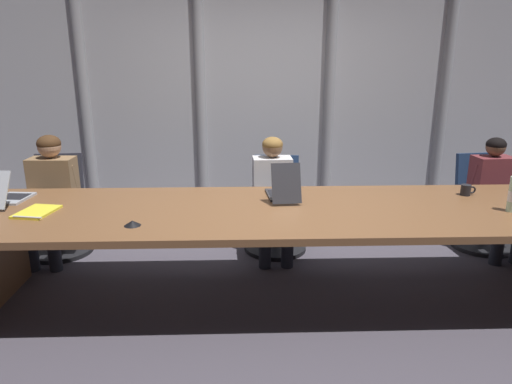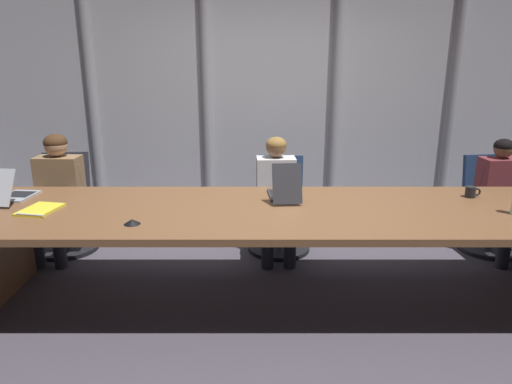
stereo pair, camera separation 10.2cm
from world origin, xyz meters
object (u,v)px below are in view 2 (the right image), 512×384
(laptop_left_mid, at_px, (283,191))
(coffee_mug_near, at_px, (470,192))
(person_left_mid, at_px, (276,191))
(person_left_end, at_px, (56,188))
(spiral_notepad, at_px, (39,210))
(office_chair_center, at_px, (489,215))
(person_center, at_px, (503,193))
(office_chair_left_mid, at_px, (279,216))
(laptop_left_end, at_px, (11,193))
(office_chair_left_end, at_px, (65,215))
(conference_mic_left_side, at_px, (131,222))

(laptop_left_mid, relative_size, coffee_mug_near, 3.69)
(laptop_left_mid, height_order, person_left_mid, person_left_mid)
(person_left_end, height_order, spiral_notepad, person_left_end)
(office_chair_center, relative_size, person_center, 0.82)
(office_chair_left_mid, bearing_deg, office_chair_center, 95.46)
(laptop_left_end, relative_size, laptop_left_mid, 1.05)
(laptop_left_mid, relative_size, person_left_mid, 0.40)
(office_chair_left_end, bearing_deg, person_left_mid, 80.64)
(person_center, bearing_deg, conference_mic_left_side, -72.61)
(person_center, bearing_deg, laptop_left_end, -84.79)
(office_chair_left_end, xyz_separation_m, person_left_end, (0.02, -0.15, 0.31))
(office_chair_center, bearing_deg, laptop_left_end, -86.18)
(office_chair_left_end, xyz_separation_m, office_chair_left_mid, (2.08, -0.00, -0.01))
(laptop_left_end, height_order, person_left_end, person_left_end)
(person_left_end, xyz_separation_m, person_left_mid, (2.02, -0.01, -0.03))
(office_chair_left_mid, bearing_deg, person_center, 90.89)
(office_chair_center, relative_size, person_left_end, 0.79)
(office_chair_left_end, height_order, person_left_end, person_left_end)
(person_left_mid, bearing_deg, spiral_notepad, -63.98)
(person_center, xyz_separation_m, conference_mic_left_side, (-3.09, -1.22, 0.16))
(office_chair_center, xyz_separation_m, conference_mic_left_side, (-3.09, -1.38, 0.44))
(laptop_left_end, bearing_deg, person_left_mid, -66.35)
(office_chair_left_end, bearing_deg, person_left_end, 1.77)
(coffee_mug_near, distance_m, conference_mic_left_side, 2.57)
(office_chair_left_mid, height_order, coffee_mug_near, office_chair_left_mid)
(person_center, relative_size, conference_mic_left_side, 9.96)
(office_chair_left_mid, bearing_deg, coffee_mug_near, 67.59)
(person_center, distance_m, spiral_notepad, 3.94)
(laptop_left_mid, relative_size, person_center, 0.41)
(office_chair_center, bearing_deg, office_chair_left_end, -97.69)
(spiral_notepad, bearing_deg, conference_mic_left_side, -10.18)
(person_left_end, height_order, person_center, person_left_end)
(person_left_mid, bearing_deg, person_left_end, -92.72)
(person_left_mid, bearing_deg, coffee_mug_near, 65.37)
(office_chair_center, distance_m, spiral_notepad, 4.00)
(person_center, xyz_separation_m, coffee_mug_near, (-0.60, -0.61, 0.18))
(office_chair_left_mid, relative_size, coffee_mug_near, 7.37)
(person_left_end, distance_m, spiral_notepad, 1.00)
(laptop_left_end, distance_m, person_center, 4.21)
(person_left_end, bearing_deg, laptop_left_end, -1.40)
(office_chair_center, bearing_deg, person_left_mid, -93.26)
(person_left_end, relative_size, person_center, 1.04)
(laptop_left_mid, distance_m, conference_mic_left_side, 1.18)
(laptop_left_end, bearing_deg, coffee_mug_near, -83.46)
(person_left_end, bearing_deg, spiral_notepad, 18.60)
(person_left_mid, distance_m, spiral_notepad, 1.98)
(office_chair_center, relative_size, spiral_notepad, 2.65)
(laptop_left_mid, distance_m, person_center, 2.17)
(office_chair_left_mid, xyz_separation_m, person_left_end, (-2.06, -0.15, 0.32))
(person_left_mid, bearing_deg, office_chair_left_end, -97.01)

